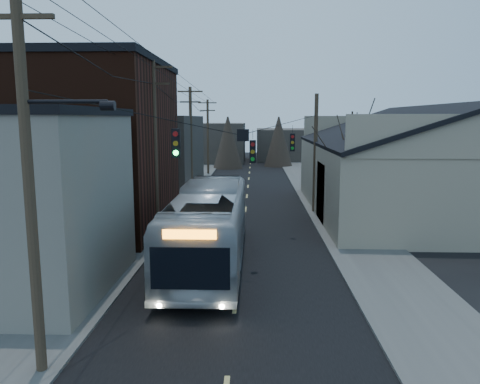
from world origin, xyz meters
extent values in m
cube|color=black|center=(0.00, 30.00, 0.01)|extent=(9.00, 110.00, 0.02)
cube|color=#474744|center=(-6.50, 30.00, 0.06)|extent=(4.00, 110.00, 0.12)
cube|color=#474744|center=(6.50, 30.00, 0.06)|extent=(4.00, 110.00, 0.12)
cube|color=slate|center=(-9.00, 9.00, 3.50)|extent=(8.00, 8.00, 7.00)
cube|color=black|center=(-10.00, 20.00, 5.00)|extent=(10.00, 12.00, 10.00)
cube|color=#38322C|center=(-9.50, 36.00, 3.50)|extent=(9.00, 14.00, 7.00)
cube|color=gray|center=(13.00, 25.00, 2.50)|extent=(16.00, 20.00, 5.00)
cube|color=black|center=(9.00, 25.00, 6.30)|extent=(8.16, 20.60, 2.86)
cube|color=#38322C|center=(-6.00, 65.00, 3.00)|extent=(10.00, 12.00, 6.00)
cube|color=#38322C|center=(7.00, 70.00, 2.50)|extent=(12.00, 14.00, 5.00)
cone|color=black|center=(6.50, 20.00, 3.60)|extent=(0.40, 0.40, 7.20)
cylinder|color=#382B1E|center=(-5.00, 3.00, 5.25)|extent=(0.28, 0.28, 10.50)
cylinder|color=#382B1E|center=(-5.00, 18.00, 5.00)|extent=(0.28, 0.28, 10.00)
cube|color=#382B1E|center=(-5.00, 18.00, 9.60)|extent=(2.20, 0.12, 0.12)
cylinder|color=#382B1E|center=(-5.00, 33.00, 4.75)|extent=(0.28, 0.28, 9.50)
cube|color=#382B1E|center=(-5.00, 33.00, 9.10)|extent=(2.20, 0.12, 0.12)
cylinder|color=#382B1E|center=(-5.00, 48.00, 4.50)|extent=(0.28, 0.28, 9.00)
cube|color=#382B1E|center=(-5.00, 48.00, 8.60)|extent=(2.20, 0.12, 0.12)
cylinder|color=#382B1E|center=(5.00, 25.00, 4.25)|extent=(0.28, 0.28, 8.50)
cube|color=black|center=(-2.00, 7.50, 5.95)|extent=(0.28, 0.20, 1.00)
cube|color=black|center=(0.60, 12.00, 5.35)|extent=(0.28, 0.20, 1.00)
cube|color=black|center=(2.80, 18.00, 5.45)|extent=(0.28, 0.20, 1.00)
imported|color=#9DA3A8|center=(-1.42, 12.77, 1.83)|extent=(3.07, 13.11, 3.65)
imported|color=#B6B8BF|center=(-4.13, 30.62, 0.69)|extent=(1.63, 4.26, 1.39)
camera|label=1|loc=(0.71, -8.49, 6.80)|focal=35.00mm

